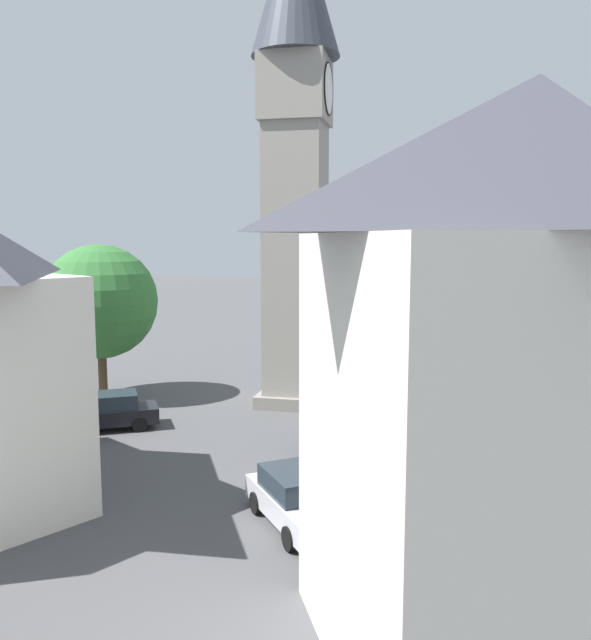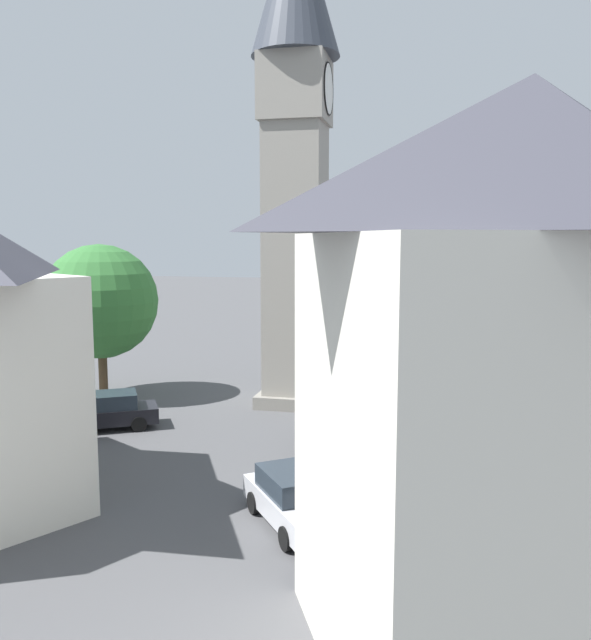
{
  "view_description": "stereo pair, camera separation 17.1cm",
  "coord_description": "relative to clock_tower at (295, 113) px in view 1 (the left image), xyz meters",
  "views": [
    {
      "loc": [
        -29.93,
        -6.48,
        7.94
      ],
      "look_at": [
        0.0,
        0.0,
        4.09
      ],
      "focal_mm": 36.14,
      "sensor_mm": 36.0,
      "label": 1
    },
    {
      "loc": [
        -29.9,
        -6.65,
        7.94
      ],
      "look_at": [
        0.0,
        0.0,
        4.09
      ],
      "focal_mm": 36.14,
      "sensor_mm": 36.0,
      "label": 2
    }
  ],
  "objects": [
    {
      "name": "ground_plane",
      "position": [
        -0.0,
        -0.0,
        -13.72
      ],
      "size": [
        200.0,
        200.0,
        0.0
      ],
      "primitive_type": "plane",
      "color": "#4C4C4F"
    },
    {
      "name": "car_white_side",
      "position": [
        5.17,
        -5.6,
        -12.96
      ],
      "size": [
        1.83,
        4.13,
        1.53
      ],
      "color": "#236B38",
      "rests_on": "ground"
    },
    {
      "name": "lamp_post",
      "position": [
        7.51,
        -3.56,
        -10.58
      ],
      "size": [
        0.36,
        0.36,
        4.64
      ],
      "color": "black",
      "rests_on": "ground"
    },
    {
      "name": "building_terrace_right",
      "position": [
        -17.76,
        -8.18,
        -8.23
      ],
      "size": [
        8.94,
        9.51,
        10.78
      ],
      "color": "silver",
      "rests_on": "ground"
    },
    {
      "name": "clock_tower",
      "position": [
        0.0,
        0.0,
        0.0
      ],
      "size": [
        4.08,
        4.08,
        23.39
      ],
      "color": "gray",
      "rests_on": "ground"
    },
    {
      "name": "car_red_corner",
      "position": [
        -13.16,
        -2.93,
        -12.96
      ],
      "size": [
        4.33,
        3.79,
        1.53
      ],
      "color": "silver",
      "rests_on": "ground"
    },
    {
      "name": "car_silver_kerb",
      "position": [
        3.11,
        -13.64,
        -12.96
      ],
      "size": [
        4.25,
        3.94,
        1.53
      ],
      "color": "red",
      "rests_on": "ground"
    },
    {
      "name": "car_black_far",
      "position": [
        -5.87,
        6.77,
        -12.96
      ],
      "size": [
        3.51,
        4.42,
        1.53
      ],
      "color": "black",
      "rests_on": "ground"
    },
    {
      "name": "pedestrian",
      "position": [
        -8.94,
        -6.16,
        -12.71
      ],
      "size": [
        0.31,
        0.54,
        1.69
      ],
      "color": "#706656",
      "rests_on": "ground"
    },
    {
      "name": "tree",
      "position": [
        -0.98,
        9.71,
        -8.85
      ],
      "size": [
        5.67,
        5.67,
        7.71
      ],
      "color": "brown",
      "rests_on": "ground"
    },
    {
      "name": "car_blue_kerb",
      "position": [
        -5.71,
        -2.97,
        -12.96
      ],
      "size": [
        4.28,
        2.13,
        1.53
      ],
      "color": "black",
      "rests_on": "ground"
    }
  ]
}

